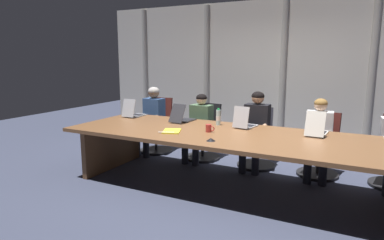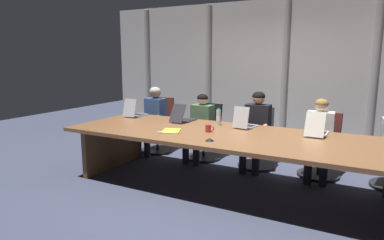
{
  "view_description": "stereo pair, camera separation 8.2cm",
  "coord_description": "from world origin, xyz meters",
  "px_view_note": "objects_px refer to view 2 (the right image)",
  "views": [
    {
      "loc": [
        1.53,
        -4.08,
        1.73
      ],
      "look_at": [
        -0.66,
        0.16,
        0.85
      ],
      "focal_mm": 32.06,
      "sensor_mm": 36.0,
      "label": 1
    },
    {
      "loc": [
        1.6,
        -4.04,
        1.73
      ],
      "look_at": [
        -0.66,
        0.16,
        0.85
      ],
      "focal_mm": 32.06,
      "sensor_mm": 36.0,
      "label": 2
    }
  ],
  "objects_px": {
    "person_right_mid": "(319,135)",
    "conference_mic_left_side": "(210,140)",
    "laptop_left_end": "(135,113)",
    "person_left_end": "(153,116)",
    "laptop_left_mid": "(183,118)",
    "spiral_notepad": "(171,131)",
    "laptop_center": "(245,123)",
    "office_chair_center": "(258,144)",
    "office_chair_left_mid": "(205,138)",
    "water_bottle_primary": "(219,118)",
    "laptop_right_mid": "(317,130)",
    "office_chair_right_mid": "(321,152)",
    "office_chair_left_end": "(159,131)",
    "person_center": "(256,126)",
    "coffee_mug_near": "(208,128)",
    "person_left_mid": "(200,123)"
  },
  "relations": [
    {
      "from": "person_right_mid",
      "to": "conference_mic_left_side",
      "type": "height_order",
      "value": "person_right_mid"
    },
    {
      "from": "laptop_left_end",
      "to": "person_left_end",
      "type": "xyz_separation_m",
      "value": [
        0.01,
        0.5,
        -0.12
      ]
    },
    {
      "from": "laptop_left_mid",
      "to": "spiral_notepad",
      "type": "xyz_separation_m",
      "value": [
        0.22,
        -0.71,
        -0.05
      ]
    },
    {
      "from": "laptop_center",
      "to": "office_chair_center",
      "type": "relative_size",
      "value": 0.43
    },
    {
      "from": "office_chair_left_mid",
      "to": "water_bottle_primary",
      "type": "xyz_separation_m",
      "value": [
        0.55,
        -0.68,
        0.51
      ]
    },
    {
      "from": "office_chair_left_mid",
      "to": "person_right_mid",
      "type": "bearing_deg",
      "value": 88.62
    },
    {
      "from": "person_left_end",
      "to": "water_bottle_primary",
      "type": "xyz_separation_m",
      "value": [
        1.53,
        -0.52,
        0.18
      ]
    },
    {
      "from": "laptop_left_end",
      "to": "conference_mic_left_side",
      "type": "height_order",
      "value": "laptop_left_end"
    },
    {
      "from": "laptop_right_mid",
      "to": "office_chair_right_mid",
      "type": "distance_m",
      "value": 0.82
    },
    {
      "from": "office_chair_left_end",
      "to": "office_chair_right_mid",
      "type": "height_order",
      "value": "office_chair_left_end"
    },
    {
      "from": "office_chair_left_mid",
      "to": "person_left_end",
      "type": "relative_size",
      "value": 0.78
    },
    {
      "from": "office_chair_right_mid",
      "to": "office_chair_center",
      "type": "bearing_deg",
      "value": -80.7
    },
    {
      "from": "laptop_left_end",
      "to": "person_center",
      "type": "xyz_separation_m",
      "value": [
        1.94,
        0.5,
        -0.12
      ]
    },
    {
      "from": "laptop_left_end",
      "to": "office_chair_right_mid",
      "type": "xyz_separation_m",
      "value": [
        2.88,
        0.65,
        -0.46
      ]
    },
    {
      "from": "laptop_left_mid",
      "to": "spiral_notepad",
      "type": "distance_m",
      "value": 0.75
    },
    {
      "from": "water_bottle_primary",
      "to": "spiral_notepad",
      "type": "distance_m",
      "value": 0.81
    },
    {
      "from": "spiral_notepad",
      "to": "office_chair_center",
      "type": "bearing_deg",
      "value": 39.32
    },
    {
      "from": "office_chair_left_end",
      "to": "coffee_mug_near",
      "type": "distance_m",
      "value": 2.02
    },
    {
      "from": "laptop_center",
      "to": "person_center",
      "type": "height_order",
      "value": "person_center"
    },
    {
      "from": "person_right_mid",
      "to": "coffee_mug_near",
      "type": "distance_m",
      "value": 1.62
    },
    {
      "from": "water_bottle_primary",
      "to": "person_left_mid",
      "type": "bearing_deg",
      "value": 138.08
    },
    {
      "from": "laptop_left_mid",
      "to": "coffee_mug_near",
      "type": "distance_m",
      "value": 0.83
    },
    {
      "from": "office_chair_right_mid",
      "to": "person_left_mid",
      "type": "height_order",
      "value": "person_left_mid"
    },
    {
      "from": "laptop_left_mid",
      "to": "office_chair_left_mid",
      "type": "height_order",
      "value": "laptop_left_mid"
    },
    {
      "from": "conference_mic_left_side",
      "to": "spiral_notepad",
      "type": "xyz_separation_m",
      "value": [
        -0.67,
        0.22,
        -0.01
      ]
    },
    {
      "from": "office_chair_left_mid",
      "to": "office_chair_right_mid",
      "type": "distance_m",
      "value": 1.89
    },
    {
      "from": "laptop_right_mid",
      "to": "conference_mic_left_side",
      "type": "height_order",
      "value": "laptop_right_mid"
    },
    {
      "from": "water_bottle_primary",
      "to": "office_chair_left_mid",
      "type": "bearing_deg",
      "value": 128.93
    },
    {
      "from": "laptop_center",
      "to": "office_chair_center",
      "type": "distance_m",
      "value": 0.81
    },
    {
      "from": "spiral_notepad",
      "to": "office_chair_left_end",
      "type": "bearing_deg",
      "value": 107.48
    },
    {
      "from": "person_center",
      "to": "conference_mic_left_side",
      "type": "relative_size",
      "value": 10.97
    },
    {
      "from": "office_chair_center",
      "to": "water_bottle_primary",
      "type": "xyz_separation_m",
      "value": [
        -0.39,
        -0.68,
        0.51
      ]
    },
    {
      "from": "laptop_right_mid",
      "to": "person_center",
      "type": "relative_size",
      "value": 0.39
    },
    {
      "from": "person_left_end",
      "to": "spiral_notepad",
      "type": "relative_size",
      "value": 3.3
    },
    {
      "from": "person_left_mid",
      "to": "water_bottle_primary",
      "type": "xyz_separation_m",
      "value": [
        0.57,
        -0.51,
        0.23
      ]
    },
    {
      "from": "office_chair_left_mid",
      "to": "water_bottle_primary",
      "type": "bearing_deg",
      "value": 42.51
    },
    {
      "from": "laptop_left_mid",
      "to": "office_chair_left_end",
      "type": "xyz_separation_m",
      "value": [
        -0.92,
        0.68,
        -0.44
      ]
    },
    {
      "from": "laptop_center",
      "to": "office_chair_left_end",
      "type": "distance_m",
      "value": 2.08
    },
    {
      "from": "person_left_end",
      "to": "spiral_notepad",
      "type": "height_order",
      "value": "person_left_end"
    },
    {
      "from": "laptop_center",
      "to": "laptop_right_mid",
      "type": "bearing_deg",
      "value": -83.05
    },
    {
      "from": "person_left_mid",
      "to": "person_center",
      "type": "relative_size",
      "value": 0.93
    },
    {
      "from": "person_left_end",
      "to": "spiral_notepad",
      "type": "xyz_separation_m",
      "value": [
        1.16,
        -1.23,
        0.07
      ]
    },
    {
      "from": "water_bottle_primary",
      "to": "office_chair_center",
      "type": "bearing_deg",
      "value": 60.01
    },
    {
      "from": "coffee_mug_near",
      "to": "laptop_left_mid",
      "type": "bearing_deg",
      "value": 143.31
    },
    {
      "from": "conference_mic_left_side",
      "to": "person_left_end",
      "type": "bearing_deg",
      "value": 141.56
    },
    {
      "from": "person_center",
      "to": "conference_mic_left_side",
      "type": "xyz_separation_m",
      "value": [
        -0.1,
        -1.45,
        0.08
      ]
    },
    {
      "from": "laptop_left_end",
      "to": "person_left_mid",
      "type": "distance_m",
      "value": 1.1
    },
    {
      "from": "person_right_mid",
      "to": "water_bottle_primary",
      "type": "bearing_deg",
      "value": -73.1
    },
    {
      "from": "conference_mic_left_side",
      "to": "laptop_left_end",
      "type": "bearing_deg",
      "value": 152.57
    },
    {
      "from": "office_chair_right_mid",
      "to": "person_left_end",
      "type": "height_order",
      "value": "person_left_end"
    }
  ]
}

